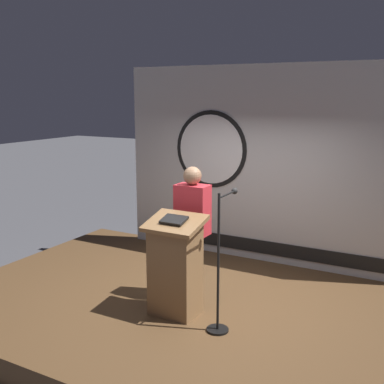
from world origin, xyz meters
TOP-DOWN VIEW (x-y plane):
  - ground_plane at (0.00, 0.00)m, footprint 40.00×40.00m
  - stage_platform at (0.00, 0.00)m, footprint 6.40×4.00m
  - banner_display at (-0.03, 1.85)m, footprint 4.45×0.12m
  - podium at (-0.18, -0.35)m, footprint 0.64×0.50m
  - speaker_person at (-0.21, 0.13)m, footprint 0.40×0.26m
  - microphone_stand at (0.44, -0.45)m, footprint 0.24×0.55m

SIDE VIEW (x-z plane):
  - ground_plane at x=0.00m, z-range 0.00..0.00m
  - stage_platform at x=0.00m, z-range 0.00..0.30m
  - microphone_stand at x=0.44m, z-range 0.08..1.59m
  - podium at x=-0.18m, z-range 0.28..1.45m
  - speaker_person at x=-0.21m, z-range 0.32..1.97m
  - banner_display at x=-0.03m, z-range 0.29..3.21m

